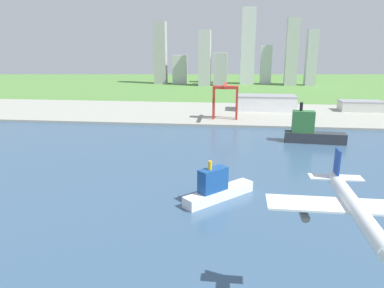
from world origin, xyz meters
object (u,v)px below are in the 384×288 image
object	(u,v)px
ferry_boat	(217,188)
warehouse_annex	(361,106)
container_barge	(310,131)
airplane_landing	(355,208)
warehouse_main	(266,103)
port_crane_red	(225,93)

from	to	relation	value
ferry_boat	warehouse_annex	world-z (taller)	ferry_boat
container_barge	airplane_landing	bearing A→B (deg)	-99.21
warehouse_main	ferry_boat	bearing A→B (deg)	-99.88
port_crane_red	warehouse_main	bearing A→B (deg)	52.28
warehouse_main	warehouse_annex	distance (m)	110.66
container_barge	warehouse_annex	world-z (taller)	container_barge
container_barge	port_crane_red	xyz separation A→B (m)	(-71.35, 78.24, 19.98)
ferry_boat	warehouse_main	bearing A→B (deg)	80.12
ferry_boat	port_crane_red	size ratio (longest dim) A/B	0.85
airplane_landing	port_crane_red	bearing A→B (deg)	97.08
warehouse_main	container_barge	bearing A→B (deg)	-79.92
airplane_landing	port_crane_red	distance (m)	295.99
container_barge	port_crane_red	size ratio (longest dim) A/B	1.14
warehouse_main	warehouse_annex	bearing A→B (deg)	3.52
ferry_boat	warehouse_annex	size ratio (longest dim) A/B	0.74
airplane_landing	warehouse_annex	bearing A→B (deg)	71.50
port_crane_red	warehouse_main	world-z (taller)	port_crane_red
port_crane_red	warehouse_main	distance (m)	78.48
port_crane_red	warehouse_annex	size ratio (longest dim) A/B	0.87
warehouse_annex	container_barge	bearing A→B (deg)	-120.53
ferry_boat	warehouse_annex	distance (m)	310.17
warehouse_main	warehouse_annex	world-z (taller)	warehouse_main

